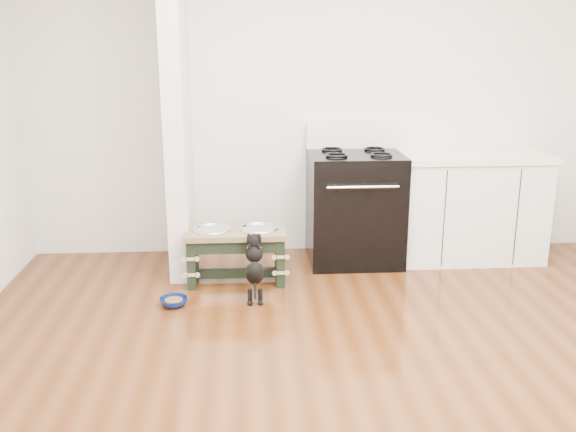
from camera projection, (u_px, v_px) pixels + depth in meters
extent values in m
plane|color=#4A240D|center=(373.00, 397.00, 3.39)|extent=(5.00, 5.00, 0.00)
plane|color=silver|center=(322.00, 97.00, 5.43)|extent=(5.00, 0.00, 5.00)
cube|color=silver|center=(177.00, 102.00, 4.97)|extent=(0.15, 0.80, 2.70)
cube|color=black|center=(355.00, 208.00, 5.35)|extent=(0.76, 0.65, 0.92)
cube|color=black|center=(361.00, 225.00, 5.07)|extent=(0.58, 0.02, 0.50)
cylinder|color=silver|center=(363.00, 187.00, 4.95)|extent=(0.56, 0.02, 0.02)
cube|color=white|center=(351.00, 135.00, 5.47)|extent=(0.76, 0.08, 0.22)
torus|color=black|center=(337.00, 155.00, 5.08)|extent=(0.18, 0.18, 0.02)
torus|color=black|center=(381.00, 155.00, 5.10)|extent=(0.18, 0.18, 0.02)
torus|color=black|center=(332.00, 150.00, 5.35)|extent=(0.18, 0.18, 0.02)
torus|color=black|center=(375.00, 149.00, 5.37)|extent=(0.18, 0.18, 0.02)
cube|color=white|center=(468.00, 209.00, 5.45)|extent=(1.20, 0.60, 0.86)
cube|color=beige|center=(472.00, 156.00, 5.33)|extent=(1.24, 0.64, 0.05)
cube|color=black|center=(475.00, 261.00, 5.30)|extent=(1.20, 0.06, 0.10)
cube|color=black|center=(193.00, 259.00, 4.94)|extent=(0.06, 0.37, 0.38)
cube|color=black|center=(280.00, 257.00, 4.98)|extent=(0.06, 0.37, 0.38)
cube|color=black|center=(236.00, 247.00, 4.76)|extent=(0.61, 0.03, 0.09)
cube|color=black|center=(237.00, 273.00, 4.99)|extent=(0.61, 0.06, 0.06)
cube|color=brown|center=(236.00, 232.00, 4.90)|extent=(0.77, 0.41, 0.04)
cylinder|color=silver|center=(212.00, 232.00, 4.89)|extent=(0.26, 0.26, 0.05)
cylinder|color=silver|center=(259.00, 231.00, 4.91)|extent=(0.26, 0.26, 0.05)
torus|color=silver|center=(212.00, 229.00, 4.88)|extent=(0.30, 0.30, 0.02)
torus|color=silver|center=(259.00, 228.00, 4.91)|extent=(0.30, 0.30, 0.02)
cylinder|color=black|center=(250.00, 297.00, 4.55)|extent=(0.03, 0.03, 0.12)
cylinder|color=black|center=(260.00, 297.00, 4.55)|extent=(0.03, 0.03, 0.12)
sphere|color=black|center=(250.00, 303.00, 4.55)|extent=(0.04, 0.04, 0.04)
sphere|color=black|center=(260.00, 303.00, 4.55)|extent=(0.04, 0.04, 0.04)
ellipsoid|color=black|center=(255.00, 273.00, 4.58)|extent=(0.13, 0.31, 0.28)
sphere|color=black|center=(254.00, 254.00, 4.65)|extent=(0.13, 0.13, 0.13)
sphere|color=black|center=(254.00, 241.00, 4.66)|extent=(0.11, 0.11, 0.11)
sphere|color=black|center=(249.00, 238.00, 4.73)|extent=(0.04, 0.04, 0.04)
sphere|color=black|center=(259.00, 238.00, 4.73)|extent=(0.04, 0.04, 0.04)
cylinder|color=black|center=(255.00, 291.00, 4.49)|extent=(0.02, 0.09, 0.10)
torus|color=#D94052|center=(254.00, 248.00, 4.65)|extent=(0.10, 0.07, 0.09)
imported|color=#0B1B50|center=(174.00, 302.00, 4.53)|extent=(0.21, 0.21, 0.06)
cylinder|color=#563118|center=(174.00, 301.00, 4.53)|extent=(0.13, 0.13, 0.03)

